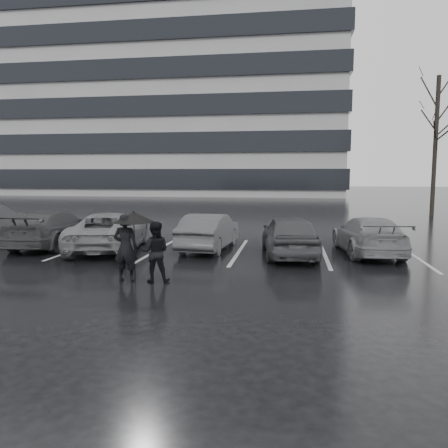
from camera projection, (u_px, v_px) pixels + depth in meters
name	position (u px, v px, depth m)	size (l,w,h in m)	color
ground	(207.00, 267.00, 12.26)	(160.00, 160.00, 0.00)	black
office_building	(118.00, 89.00, 61.06)	(61.00, 26.00, 29.00)	gray
car_main	(290.00, 235.00, 13.78)	(1.59, 3.95, 1.35)	black
car_west_a	(209.00, 232.00, 14.98)	(1.32, 3.77, 1.24)	#29292B
car_west_b	(110.00, 231.00, 14.86)	(2.15, 4.66, 1.29)	#545457
car_west_c	(53.00, 228.00, 15.65)	(1.81, 4.46, 1.29)	black
car_east	(368.00, 235.00, 14.14)	(1.71, 4.19, 1.22)	#545457
pedestrian_left	(126.00, 248.00, 10.53)	(0.60, 0.39, 1.65)	black
pedestrian_right	(155.00, 252.00, 10.48)	(0.71, 0.56, 1.47)	black
umbrella	(134.00, 217.00, 10.51)	(1.01, 1.01, 1.71)	black
stall_stripes	(198.00, 250.00, 14.83)	(19.72, 5.00, 0.00)	#B4B4B7
tree_north	(435.00, 147.00, 26.79)	(0.26, 0.26, 8.50)	black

